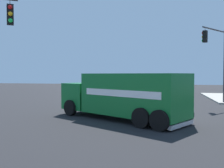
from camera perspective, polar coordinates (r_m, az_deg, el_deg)
ground_plane at (r=16.81m, az=3.54°, el=-6.82°), size 100.00×100.00×0.00m
delivery_truck at (r=14.72m, az=2.51°, el=-2.54°), size 8.29×6.32×2.69m
traffic_light_secondary at (r=23.79m, az=22.97°, el=6.22°), size 2.48×3.33×6.50m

